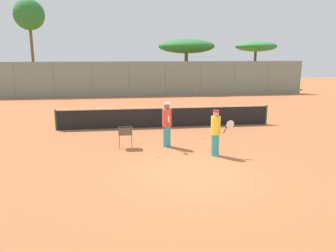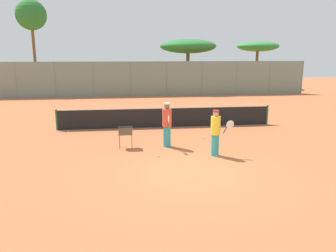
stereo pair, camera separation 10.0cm
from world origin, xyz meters
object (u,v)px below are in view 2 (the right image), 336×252
object	(u,v)px
player_red_cap	(167,124)
parked_car	(175,84)
tennis_net	(166,117)
ball_cart	(126,133)
player_white_outfit	(216,132)

from	to	relation	value
player_red_cap	parked_car	size ratio (longest dim) A/B	0.45
parked_car	tennis_net	bearing A→B (deg)	-99.94
player_red_cap	ball_cart	bearing A→B (deg)	-91.17
tennis_net	parked_car	world-z (taller)	parked_car
tennis_net	player_white_outfit	bearing A→B (deg)	-76.09
player_white_outfit	ball_cart	bearing A→B (deg)	168.79
tennis_net	player_red_cap	world-z (taller)	player_red_cap
player_red_cap	ball_cart	size ratio (longest dim) A/B	2.11
player_white_outfit	player_red_cap	distance (m)	2.24
player_white_outfit	player_red_cap	bearing A→B (deg)	151.58
player_red_cap	tennis_net	bearing A→B (deg)	173.51
player_red_cap	ball_cart	distance (m)	1.75
ball_cart	parked_car	bearing A→B (deg)	76.09
parked_car	player_white_outfit	bearing A→B (deg)	-94.33
tennis_net	parked_car	distance (m)	17.12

